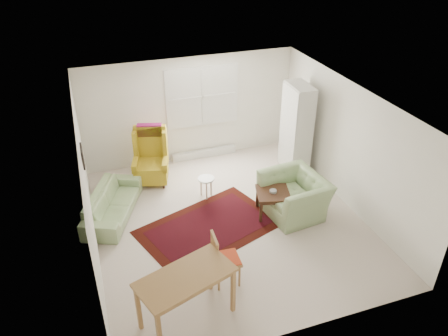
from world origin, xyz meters
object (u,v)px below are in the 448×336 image
object	(u,v)px
wingback_chair	(150,157)
cabinet	(297,129)
coffee_table	(272,203)
sofa	(112,199)
armchair	(294,192)
desk_chair	(226,258)
stool	(206,187)
desk	(187,298)

from	to	relation	value
wingback_chair	cabinet	distance (m)	3.30
cabinet	coffee_table	bearing A→B (deg)	-127.52
sofa	cabinet	world-z (taller)	cabinet
armchair	desk_chair	distance (m)	2.34
wingback_chair	coffee_table	world-z (taller)	wingback_chair
stool	desk_chair	distance (m)	2.50
sofa	desk_chair	bearing A→B (deg)	-124.27
armchair	stool	xyz separation A→B (m)	(-1.49, 1.09, -0.25)
sofa	cabinet	bearing A→B (deg)	-60.26
wingback_chair	desk_chair	bearing A→B (deg)	-64.91
coffee_table	stool	size ratio (longest dim) A/B	1.37
sofa	cabinet	distance (m)	4.27
armchair	sofa	bearing A→B (deg)	-114.14
desk	cabinet	bearing A→B (deg)	44.78
sofa	desk_chair	world-z (taller)	desk_chair
desk	sofa	bearing A→B (deg)	103.70
sofa	coffee_table	bearing A→B (deg)	-84.63
stool	wingback_chair	bearing A→B (deg)	135.85
armchair	cabinet	bearing A→B (deg)	146.47
coffee_table	desk_chair	distance (m)	2.08
cabinet	desk_chair	bearing A→B (deg)	-130.48
desk	armchair	bearing A→B (deg)	35.44
armchair	coffee_table	xyz separation A→B (m)	(-0.42, 0.09, -0.22)
sofa	stool	xyz separation A→B (m)	(1.94, 0.01, -0.14)
armchair	wingback_chair	distance (m)	3.20
armchair	coffee_table	distance (m)	0.48
wingback_chair	desk_chair	distance (m)	3.45
sofa	desk_chair	distance (m)	2.89
sofa	wingback_chair	size ratio (longest dim) A/B	1.46
cabinet	desk_chair	world-z (taller)	cabinet
wingback_chair	desk	size ratio (longest dim) A/B	0.92
stool	desk_chair	world-z (taller)	desk_chair
cabinet	wingback_chair	bearing A→B (deg)	173.26
stool	desk	size ratio (longest dim) A/B	0.34
sofa	coffee_table	world-z (taller)	sofa
coffee_table	stool	xyz separation A→B (m)	(-1.07, 1.00, -0.03)
coffee_table	sofa	bearing A→B (deg)	161.65
wingback_chair	coffee_table	size ratio (longest dim) A/B	2.01
wingback_chair	coffee_table	bearing A→B (deg)	-28.10
desk	desk_chair	size ratio (longest dim) A/B	1.43
armchair	wingback_chair	xyz separation A→B (m)	(-2.46, 2.04, 0.16)
coffee_table	stool	world-z (taller)	coffee_table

